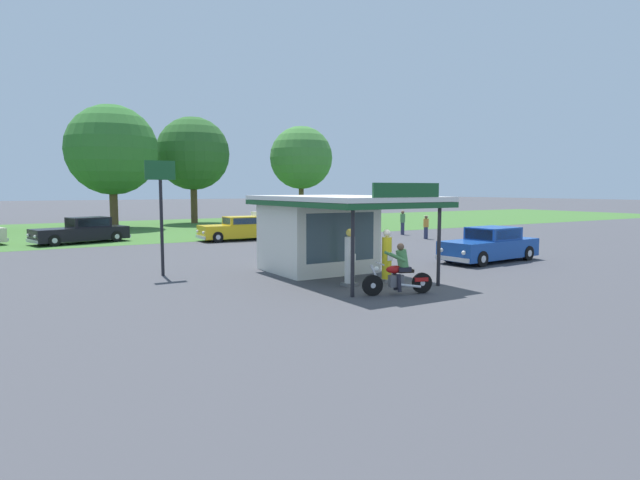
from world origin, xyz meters
The scene contains 17 objects.
ground_plane centered at (0.00, 0.00, 0.00)m, with size 300.00×300.00×0.00m, color #424247.
grass_verge_strip centered at (0.00, 30.00, 0.00)m, with size 120.00×24.00×0.01m, color #3D6B2D.
service_station_kiosk centered at (-0.28, 3.94, 1.73)m, with size 4.37×7.28×3.40m.
gas_pump_nearside centered at (-1.06, 0.98, 0.87)m, with size 0.44×0.44×1.91m.
gas_pump_offside centered at (0.50, 0.98, 0.83)m, with size 0.44×0.44×1.82m.
motorcycle_with_rider centered at (-0.59, -0.99, 0.65)m, with size 2.19×0.89×1.58m.
featured_classic_sedan centered at (7.68, 2.69, 0.70)m, with size 5.20×2.24×1.52m.
parked_car_back_row_far_left centered at (12.76, 21.74, 0.69)m, with size 5.20×2.17×1.56m.
parked_car_second_row_spare centered at (-6.78, 20.87, 0.69)m, with size 5.73×3.12×1.52m.
parked_car_back_row_centre centered at (1.85, 17.60, 0.69)m, with size 4.92×2.01×1.49m.
parked_car_back_row_centre_right centered at (6.32, 21.79, 0.71)m, with size 5.79×2.82×1.56m.
bystander_admiring_sedan centered at (13.25, 15.24, 0.90)m, with size 0.34×0.34×1.70m.
bystander_leaning_by_kiosk centered at (12.51, 12.06, 0.80)m, with size 0.34×0.34×1.51m.
tree_oak_far_right centered at (14.83, 32.64, 6.27)m, with size 6.18×6.18×9.38m.
tree_oak_far_left centered at (-2.91, 32.40, 6.35)m, with size 7.28×7.28×10.01m.
tree_oak_left centered at (4.75, 35.29, 6.48)m, with size 6.78×6.78×9.90m.
roadside_pole_sign centered at (-5.82, 6.33, 2.94)m, with size 1.10×0.12×4.25m.
Camera 1 is at (-10.90, -13.30, 3.22)m, focal length 29.58 mm.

